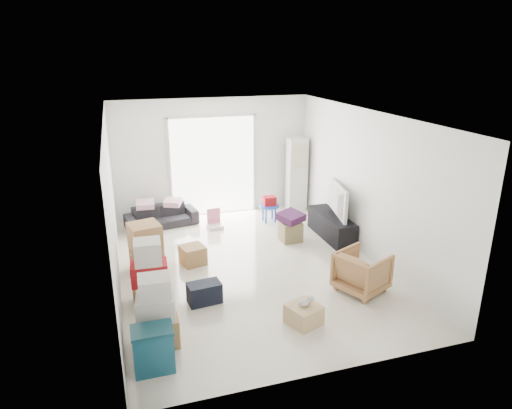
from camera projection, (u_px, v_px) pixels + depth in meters
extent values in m
cube|color=silver|center=(250.00, 273.00, 8.24)|extent=(4.50, 6.00, 0.24)
cube|color=white|center=(249.00, 108.00, 7.29)|extent=(4.50, 6.00, 0.24)
cube|color=white|center=(212.00, 156.00, 10.59)|extent=(4.50, 0.24, 2.70)
cube|color=white|center=(331.00, 278.00, 4.94)|extent=(4.50, 0.24, 2.70)
cube|color=white|center=(104.00, 209.00, 7.10)|extent=(0.24, 6.00, 2.70)
cube|color=white|center=(372.00, 184.00, 8.43)|extent=(0.24, 6.00, 2.70)
cube|color=white|center=(213.00, 166.00, 10.52)|extent=(2.00, 0.01, 2.30)
cube|color=silver|center=(170.00, 169.00, 10.23)|extent=(0.06, 0.04, 2.30)
cube|color=silver|center=(255.00, 163.00, 10.79)|extent=(0.06, 0.04, 2.30)
cube|color=silver|center=(212.00, 116.00, 10.14)|extent=(2.10, 0.04, 0.06)
cube|color=silver|center=(297.00, 175.00, 10.86)|extent=(0.45, 0.30, 1.75)
cube|color=black|center=(332.00, 226.00, 9.42)|extent=(0.44, 1.45, 0.48)
imported|color=black|center=(332.00, 212.00, 9.31)|extent=(0.88, 1.25, 0.15)
imported|color=#27272C|center=(161.00, 213.00, 10.00)|extent=(1.60, 0.72, 0.60)
cube|color=#C892A8|center=(145.00, 199.00, 9.79)|extent=(0.39, 0.32, 0.12)
cube|color=#C892A8|center=(172.00, 197.00, 9.92)|extent=(0.40, 0.37, 0.11)
imported|color=#A7754A|center=(362.00, 270.00, 7.28)|extent=(0.90, 0.93, 0.73)
cube|color=navy|center=(154.00, 360.00, 5.54)|extent=(0.48, 0.33, 0.27)
cube|color=navy|center=(153.00, 341.00, 5.45)|extent=(0.48, 0.33, 0.27)
cube|color=#0C333D|center=(152.00, 330.00, 5.40)|extent=(0.50, 0.35, 0.04)
cube|color=#A08048|center=(158.00, 330.00, 6.01)|extent=(0.54, 0.45, 0.40)
cube|color=silver|center=(156.00, 306.00, 5.89)|extent=(0.54, 0.46, 0.31)
cube|color=silver|center=(154.00, 287.00, 5.80)|extent=(0.41, 0.37, 0.27)
cube|color=#A08048|center=(151.00, 293.00, 6.95)|extent=(0.54, 0.54, 0.37)
cube|color=#AD1516|center=(150.00, 277.00, 6.87)|extent=(0.56, 0.37, 0.17)
cube|color=#AD1516|center=(149.00, 267.00, 6.82)|extent=(0.56, 0.39, 0.15)
cube|color=silver|center=(148.00, 252.00, 6.73)|extent=(0.41, 0.39, 0.35)
cube|color=#A08048|center=(147.00, 259.00, 8.01)|extent=(0.59, 0.49, 0.42)
cube|color=#A08048|center=(145.00, 236.00, 7.87)|extent=(0.60, 0.60, 0.45)
cube|color=#A08048|center=(193.00, 255.00, 8.27)|extent=(0.49, 0.49, 0.34)
cube|color=black|center=(204.00, 293.00, 7.00)|extent=(0.53, 0.36, 0.32)
cube|color=olive|center=(290.00, 231.00, 9.27)|extent=(0.41, 0.41, 0.41)
cube|color=#411C47|center=(291.00, 219.00, 9.18)|extent=(0.59, 0.59, 0.14)
cylinder|color=blue|center=(269.00, 206.00, 10.25)|extent=(0.45, 0.45, 0.04)
cylinder|color=blue|center=(272.00, 212.00, 10.45)|extent=(0.04, 0.04, 0.35)
cylinder|color=blue|center=(263.00, 213.00, 10.39)|extent=(0.04, 0.04, 0.35)
cylinder|color=blue|center=(266.00, 216.00, 10.18)|extent=(0.04, 0.04, 0.35)
cylinder|color=blue|center=(275.00, 215.00, 10.25)|extent=(0.04, 0.04, 0.35)
cube|color=#AD1516|center=(269.00, 201.00, 10.21)|extent=(0.28, 0.22, 0.20)
cube|color=silver|center=(215.00, 227.00, 9.94)|extent=(0.34, 0.30, 0.08)
cube|color=pink|center=(214.00, 216.00, 9.98)|extent=(0.30, 0.07, 0.35)
cube|color=tan|center=(304.00, 314.00, 6.47)|extent=(0.55, 0.55, 0.28)
ellipsoid|color=#B2ADA8|center=(304.00, 303.00, 6.40)|extent=(0.19, 0.13, 0.10)
cube|color=#AD1513|center=(304.00, 302.00, 6.40)|extent=(0.13, 0.11, 0.03)
sphere|color=#B2ADA8|center=(311.00, 299.00, 6.45)|extent=(0.10, 0.10, 0.10)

